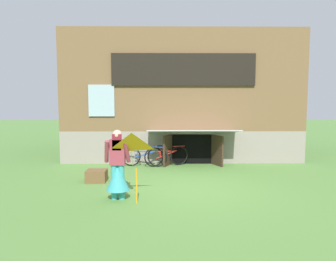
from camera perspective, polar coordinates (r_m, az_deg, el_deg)
name	(u,v)px	position (r m, az deg, el deg)	size (l,w,h in m)	color
ground_plane	(190,187)	(8.04, 4.12, -10.47)	(60.00, 60.00, 0.00)	#56843D
log_house	(180,98)	(13.42, 2.18, 6.18)	(8.76, 6.50, 4.78)	gray
person	(118,171)	(6.96, -9.41, -7.41)	(0.61, 0.52, 1.58)	teal
kite	(132,149)	(6.34, -6.79, -3.51)	(0.76, 0.76, 1.47)	orange
bicycle_red	(166,156)	(10.49, -0.30, -4.76)	(1.51, 0.54, 0.72)	black
bicycle_blue	(144,156)	(10.44, -4.52, -4.80)	(1.59, 0.26, 0.73)	black
wooden_crate	(97,176)	(8.70, -13.23, -8.27)	(0.54, 0.46, 0.33)	brown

